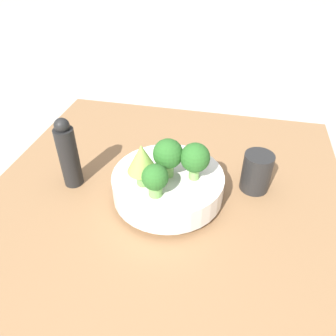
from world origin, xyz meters
TOP-DOWN VIEW (x-y plane):
  - ground_plane at (0.00, 0.00)m, footprint 6.00×6.00m
  - table at (0.00, 0.00)m, footprint 0.94×0.88m
  - bowl at (-0.01, 0.01)m, footprint 0.26×0.26m
  - romanesco_piece_near at (0.03, -0.04)m, footprint 0.07×0.07m
  - broccoli_floret_center at (-0.01, 0.01)m, footprint 0.07×0.07m
  - broccoli_floret_right at (0.06, -0.00)m, footprint 0.06×0.06m
  - broccoli_floret_back at (-0.01, 0.07)m, footprint 0.07×0.07m
  - cup at (-0.10, 0.21)m, footprint 0.07×0.07m
  - pepper_mill at (-0.02, -0.24)m, footprint 0.05×0.05m

SIDE VIEW (x-z plane):
  - ground_plane at x=0.00m, z-range 0.00..0.00m
  - table at x=0.00m, z-range 0.00..0.05m
  - bowl at x=-0.01m, z-range 0.05..0.12m
  - cup at x=-0.10m, z-range 0.05..0.15m
  - pepper_mill at x=-0.02m, z-range 0.04..0.23m
  - broccoli_floret_right at x=0.06m, z-range 0.13..0.20m
  - broccoli_floret_back at x=-0.01m, z-range 0.13..0.22m
  - broccoli_floret_center at x=-0.01m, z-range 0.13..0.22m
  - romanesco_piece_near at x=0.03m, z-range 0.13..0.23m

